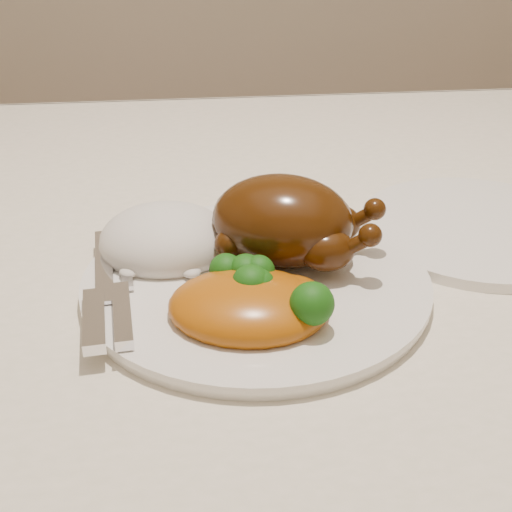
{
  "coord_description": "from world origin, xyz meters",
  "views": [
    {
      "loc": [
        -0.12,
        -0.56,
        1.09
      ],
      "look_at": [
        -0.07,
        -0.05,
        0.8
      ],
      "focal_mm": 50.0,
      "sensor_mm": 36.0,
      "label": 1
    }
  ],
  "objects": [
    {
      "name": "roast_chicken",
      "position": [
        -0.04,
        -0.02,
        0.82
      ],
      "size": [
        0.16,
        0.13,
        0.08
      ],
      "rotation": [
        0.0,
        0.0,
        -0.32
      ],
      "color": "#442207",
      "rests_on": "dinner_plate"
    },
    {
      "name": "dining_table",
      "position": [
        0.0,
        0.0,
        0.67
      ],
      "size": [
        1.6,
        0.9,
        0.76
      ],
      "color": "brown",
      "rests_on": "floor"
    },
    {
      "name": "rice_mound",
      "position": [
        -0.14,
        0.0,
        0.79
      ],
      "size": [
        0.13,
        0.12,
        0.06
      ],
      "rotation": [
        0.0,
        0.0,
        -0.11
      ],
      "color": "white",
      "rests_on": "dinner_plate"
    },
    {
      "name": "tablecloth",
      "position": [
        0.0,
        0.0,
        0.74
      ],
      "size": [
        1.73,
        1.03,
        0.18
      ],
      "color": "white",
      "rests_on": "dining_table"
    },
    {
      "name": "dinner_plate",
      "position": [
        -0.07,
        -0.05,
        0.77
      ],
      "size": [
        0.32,
        0.32,
        0.01
      ],
      "primitive_type": "cylinder",
      "rotation": [
        0.0,
        0.0,
        0.1
      ],
      "color": "white",
      "rests_on": "tablecloth"
    },
    {
      "name": "mac_and_cheese",
      "position": [
        -0.07,
        -0.1,
        0.79
      ],
      "size": [
        0.14,
        0.11,
        0.05
      ],
      "rotation": [
        0.0,
        0.0,
        -0.16
      ],
      "color": "#B1510B",
      "rests_on": "dinner_plate"
    },
    {
      "name": "side_plate",
      "position": [
        0.16,
        0.03,
        0.77
      ],
      "size": [
        0.25,
        0.25,
        0.01
      ],
      "primitive_type": "cylinder",
      "rotation": [
        0.0,
        0.0,
        -0.11
      ],
      "color": "white",
      "rests_on": "tablecloth"
    },
    {
      "name": "cutlery",
      "position": [
        -0.19,
        -0.08,
        0.79
      ],
      "size": [
        0.04,
        0.19,
        0.01
      ],
      "rotation": [
        0.0,
        0.0,
        0.1
      ],
      "color": "silver",
      "rests_on": "dinner_plate"
    }
  ]
}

